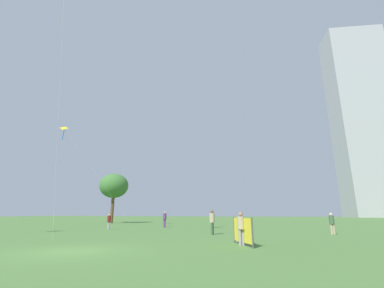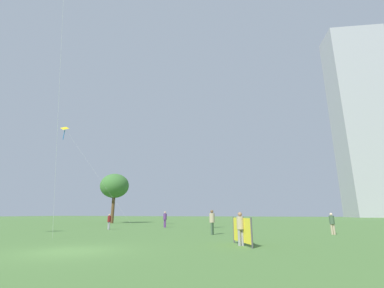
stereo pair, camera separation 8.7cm
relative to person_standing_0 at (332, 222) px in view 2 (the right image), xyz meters
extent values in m
plane|color=#4C7538|center=(-12.39, -13.95, -0.94)|extent=(280.00, 280.00, 0.00)
cylinder|color=tan|center=(0.08, 0.01, -0.55)|extent=(0.15, 0.15, 0.79)
cylinder|color=tan|center=(-0.08, -0.01, -0.55)|extent=(0.15, 0.15, 0.79)
cylinder|color=#3F593F|center=(0.00, 0.00, 0.16)|extent=(0.36, 0.36, 0.63)
sphere|color=beige|center=(0.00, 0.00, 0.58)|extent=(0.21, 0.21, 0.21)
cylinder|color=#3F593F|center=(-8.89, -2.95, -0.49)|extent=(0.17, 0.17, 0.90)
cylinder|color=#3F593F|center=(-8.90, -3.14, -0.49)|extent=(0.17, 0.17, 0.90)
cylinder|color=tan|center=(-8.90, -3.04, 0.32)|extent=(0.41, 0.41, 0.71)
sphere|color=brown|center=(-8.90, -3.04, 0.79)|extent=(0.24, 0.24, 0.24)
cylinder|color=gray|center=(-20.66, 0.06, -0.57)|extent=(0.14, 0.14, 0.75)
cylinder|color=gray|center=(-20.52, 0.01, -0.57)|extent=(0.14, 0.14, 0.75)
cylinder|color=maroon|center=(-20.59, 0.03, 0.11)|extent=(0.34, 0.34, 0.59)
sphere|color=tan|center=(-20.59, 0.03, 0.50)|extent=(0.20, 0.20, 0.20)
cylinder|color=#593372|center=(-16.91, 5.61, -0.50)|extent=(0.16, 0.16, 0.88)
cylinder|color=#593372|center=(-16.76, 5.52, -0.50)|extent=(0.16, 0.16, 0.88)
cylinder|color=#593372|center=(-16.84, 5.57, 0.29)|extent=(0.40, 0.40, 0.70)
sphere|color=tan|center=(-16.84, 5.57, 0.75)|extent=(0.24, 0.24, 0.24)
cylinder|color=gray|center=(-5.63, -9.55, -0.54)|extent=(0.15, 0.15, 0.80)
cylinder|color=gray|center=(-5.78, -9.63, -0.54)|extent=(0.15, 0.15, 0.80)
cylinder|color=tan|center=(-5.71, -9.59, 0.18)|extent=(0.37, 0.37, 0.64)
sphere|color=#997051|center=(-5.71, -9.59, 0.61)|extent=(0.22, 0.22, 0.22)
cylinder|color=silver|center=(-31.71, 11.31, 6.71)|extent=(10.38, 5.35, 15.31)
pyramid|color=yellow|center=(-36.88, 8.63, 14.40)|extent=(1.62, 1.73, 0.88)
cylinder|color=blue|center=(-36.89, 8.65, 13.22)|extent=(0.43, 0.27, 1.67)
cylinder|color=silver|center=(-17.32, -11.44, 10.35)|extent=(0.86, 3.33, 22.59)
cylinder|color=brown|center=(-31.04, 15.38, 1.33)|extent=(0.52, 0.52, 4.55)
ellipsoid|color=#3D7033|center=(-31.04, 15.38, 5.31)|extent=(4.87, 4.87, 4.15)
cube|color=#A8A8AD|center=(34.93, 107.88, 42.82)|extent=(26.44, 19.21, 87.52)
cylinder|color=#4C4C4C|center=(-5.05, -10.47, -0.24)|extent=(0.08, 0.08, 1.41)
cylinder|color=#4C4C4C|center=(-6.28, -8.32, -0.24)|extent=(0.08, 0.08, 1.41)
cube|color=yellow|center=(-5.67, -9.40, -0.19)|extent=(1.25, 2.17, 1.21)
camera|label=1|loc=(-3.63, -23.78, 0.64)|focal=24.49mm
camera|label=2|loc=(-3.55, -23.75, 0.64)|focal=24.49mm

